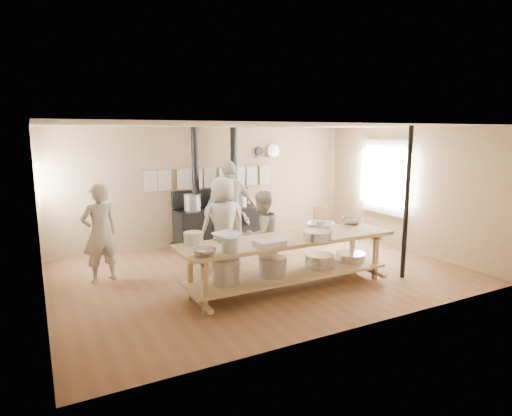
{
  "coord_description": "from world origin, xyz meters",
  "views": [
    {
      "loc": [
        -3.52,
        -6.47,
        2.49
      ],
      "look_at": [
        -0.02,
        0.2,
        1.15
      ],
      "focal_mm": 30.0,
      "sensor_mm": 36.0,
      "label": 1
    }
  ],
  "objects_px": {
    "cook_right": "(230,209)",
    "stove": "(216,223)",
    "cook_by_window": "(227,213)",
    "cook_left": "(261,235)",
    "cook_far_left": "(100,233)",
    "roasting_pan": "(270,243)",
    "cook_center": "(223,224)",
    "prep_table": "(288,258)",
    "chair": "(322,231)"
  },
  "relations": [
    {
      "from": "cook_right",
      "to": "stove",
      "type": "bearing_deg",
      "value": -98.24
    },
    {
      "from": "stove",
      "to": "cook_by_window",
      "type": "bearing_deg",
      "value": -58.74
    },
    {
      "from": "stove",
      "to": "cook_left",
      "type": "height_order",
      "value": "stove"
    },
    {
      "from": "cook_far_left",
      "to": "roasting_pan",
      "type": "distance_m",
      "value": 2.95
    },
    {
      "from": "cook_far_left",
      "to": "cook_center",
      "type": "bearing_deg",
      "value": 157.0
    },
    {
      "from": "prep_table",
      "to": "cook_center",
      "type": "relative_size",
      "value": 2.1
    },
    {
      "from": "cook_by_window",
      "to": "chair",
      "type": "bearing_deg",
      "value": 8.83
    },
    {
      "from": "cook_center",
      "to": "stove",
      "type": "bearing_deg",
      "value": -105.73
    },
    {
      "from": "cook_left",
      "to": "roasting_pan",
      "type": "distance_m",
      "value": 1.11
    },
    {
      "from": "roasting_pan",
      "to": "cook_left",
      "type": "bearing_deg",
      "value": 67.83
    },
    {
      "from": "cook_right",
      "to": "chair",
      "type": "bearing_deg",
      "value": 177.48
    },
    {
      "from": "chair",
      "to": "roasting_pan",
      "type": "relative_size",
      "value": 1.82
    },
    {
      "from": "prep_table",
      "to": "cook_right",
      "type": "relative_size",
      "value": 1.85
    },
    {
      "from": "cook_center",
      "to": "chair",
      "type": "distance_m",
      "value": 3.04
    },
    {
      "from": "stove",
      "to": "roasting_pan",
      "type": "relative_size",
      "value": 6.03
    },
    {
      "from": "cook_far_left",
      "to": "cook_left",
      "type": "distance_m",
      "value": 2.71
    },
    {
      "from": "cook_left",
      "to": "cook_right",
      "type": "xyz_separation_m",
      "value": [
        0.07,
        1.46,
        0.21
      ]
    },
    {
      "from": "prep_table",
      "to": "roasting_pan",
      "type": "relative_size",
      "value": 8.35
    },
    {
      "from": "prep_table",
      "to": "stove",
      "type": "bearing_deg",
      "value": 89.96
    },
    {
      "from": "stove",
      "to": "cook_center",
      "type": "bearing_deg",
      "value": -107.93
    },
    {
      "from": "cook_left",
      "to": "cook_by_window",
      "type": "xyz_separation_m",
      "value": [
        0.27,
        2.08,
        0.01
      ]
    },
    {
      "from": "prep_table",
      "to": "cook_far_left",
      "type": "bearing_deg",
      "value": 145.68
    },
    {
      "from": "cook_center",
      "to": "chair",
      "type": "height_order",
      "value": "cook_center"
    },
    {
      "from": "cook_by_window",
      "to": "roasting_pan",
      "type": "xyz_separation_m",
      "value": [
        -0.69,
        -3.1,
        0.12
      ]
    },
    {
      "from": "cook_by_window",
      "to": "chair",
      "type": "distance_m",
      "value": 2.31
    },
    {
      "from": "cook_left",
      "to": "chair",
      "type": "xyz_separation_m",
      "value": [
        2.46,
        1.56,
        -0.53
      ]
    },
    {
      "from": "roasting_pan",
      "to": "cook_by_window",
      "type": "bearing_deg",
      "value": 77.54
    },
    {
      "from": "cook_far_left",
      "to": "cook_by_window",
      "type": "relative_size",
      "value": 1.07
    },
    {
      "from": "cook_by_window",
      "to": "prep_table",
      "type": "bearing_deg",
      "value": -71.02
    },
    {
      "from": "cook_left",
      "to": "cook_right",
      "type": "distance_m",
      "value": 1.47
    },
    {
      "from": "cook_left",
      "to": "roasting_pan",
      "type": "relative_size",
      "value": 3.53
    },
    {
      "from": "stove",
      "to": "cook_far_left",
      "type": "xyz_separation_m",
      "value": [
        -2.6,
        -1.25,
        0.31
      ]
    },
    {
      "from": "cook_by_window",
      "to": "roasting_pan",
      "type": "height_order",
      "value": "cook_by_window"
    },
    {
      "from": "stove",
      "to": "cook_far_left",
      "type": "height_order",
      "value": "stove"
    },
    {
      "from": "stove",
      "to": "cook_center",
      "type": "xyz_separation_m",
      "value": [
        -0.52,
        -1.59,
        0.34
      ]
    },
    {
      "from": "cook_center",
      "to": "roasting_pan",
      "type": "height_order",
      "value": "cook_center"
    },
    {
      "from": "chair",
      "to": "roasting_pan",
      "type": "distance_m",
      "value": 3.92
    },
    {
      "from": "prep_table",
      "to": "roasting_pan",
      "type": "bearing_deg",
      "value": -148.25
    },
    {
      "from": "stove",
      "to": "cook_right",
      "type": "height_order",
      "value": "stove"
    },
    {
      "from": "chair",
      "to": "prep_table",
      "type": "bearing_deg",
      "value": -114.25
    },
    {
      "from": "chair",
      "to": "roasting_pan",
      "type": "bearing_deg",
      "value": -116.21
    },
    {
      "from": "cook_right",
      "to": "roasting_pan",
      "type": "relative_size",
      "value": 4.52
    },
    {
      "from": "stove",
      "to": "prep_table",
      "type": "distance_m",
      "value": 3.02
    },
    {
      "from": "prep_table",
      "to": "chair",
      "type": "xyz_separation_m",
      "value": [
        2.34,
        2.25,
        -0.29
      ]
    },
    {
      "from": "stove",
      "to": "cook_center",
      "type": "height_order",
      "value": "stove"
    },
    {
      "from": "cook_center",
      "to": "cook_right",
      "type": "bearing_deg",
      "value": -120.6
    },
    {
      "from": "prep_table",
      "to": "roasting_pan",
      "type": "xyz_separation_m",
      "value": [
        -0.53,
        -0.33,
        0.38
      ]
    },
    {
      "from": "cook_far_left",
      "to": "chair",
      "type": "bearing_deg",
      "value": 172.11
    },
    {
      "from": "cook_center",
      "to": "cook_left",
      "type": "bearing_deg",
      "value": 120.66
    },
    {
      "from": "cook_by_window",
      "to": "stove",
      "type": "bearing_deg",
      "value": 143.38
    }
  ]
}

